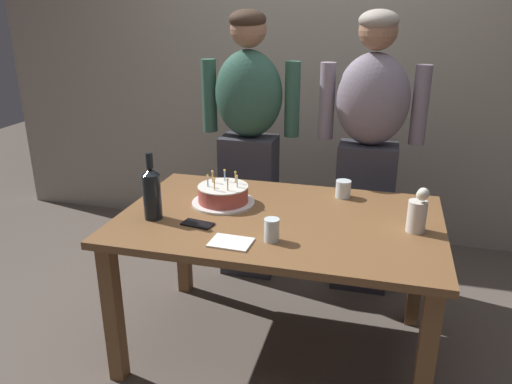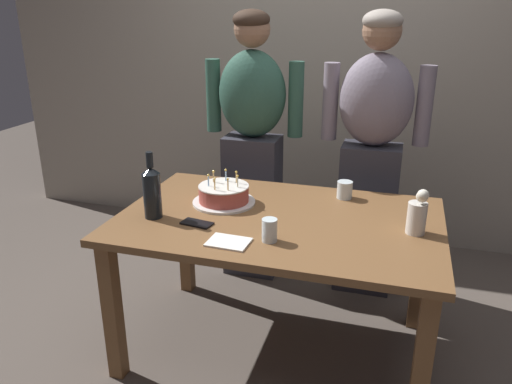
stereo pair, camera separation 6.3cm
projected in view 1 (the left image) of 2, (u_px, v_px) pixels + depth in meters
The scene contains 12 objects.
ground_plane at pixel (277, 347), 2.61m from camera, with size 10.00×10.00×0.00m, color #564C44.
back_wall at pixel (327, 62), 3.56m from camera, with size 5.20×0.10×2.60m, color #9E9384.
dining_table at pixel (279, 236), 2.39m from camera, with size 1.50×0.96×0.74m.
birthday_cake at pixel (223, 195), 2.50m from camera, with size 0.32×0.32×0.16m.
water_glass_near at pixel (272, 230), 2.10m from camera, with size 0.07×0.07×0.10m, color silver.
water_glass_far at pixel (343, 189), 2.58m from camera, with size 0.08×0.08×0.09m, color silver.
wine_bottle at pixel (152, 192), 2.30m from camera, with size 0.08×0.08×0.32m.
cell_phone at pixel (198, 224), 2.27m from camera, with size 0.14×0.07×0.01m, color black.
napkin_stack at pixel (231, 242), 2.09m from camera, with size 0.17×0.13×0.01m, color white.
flower_vase at pixel (418, 212), 2.17m from camera, with size 0.08×0.09×0.21m.
person_man_bearded at pixel (249, 144), 3.09m from camera, with size 0.61×0.27×1.66m.
person_woman_cardigan at pixel (368, 152), 2.91m from camera, with size 0.61×0.27×1.66m.
Camera 1 is at (0.45, -2.12, 1.67)m, focal length 35.07 mm.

